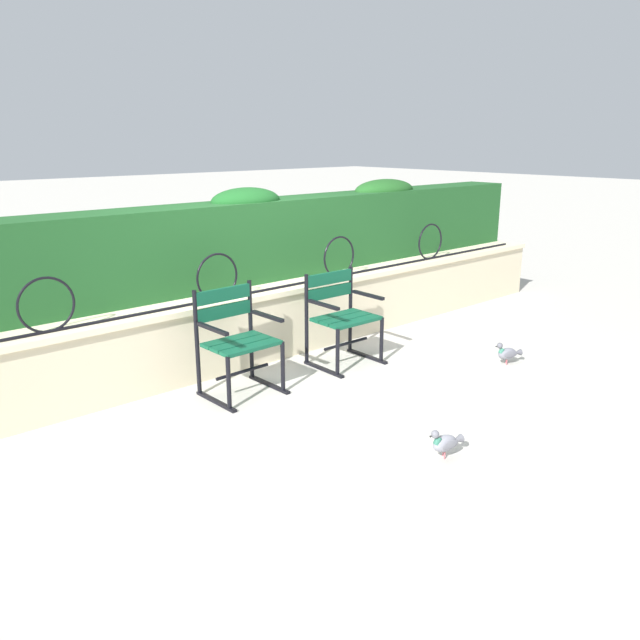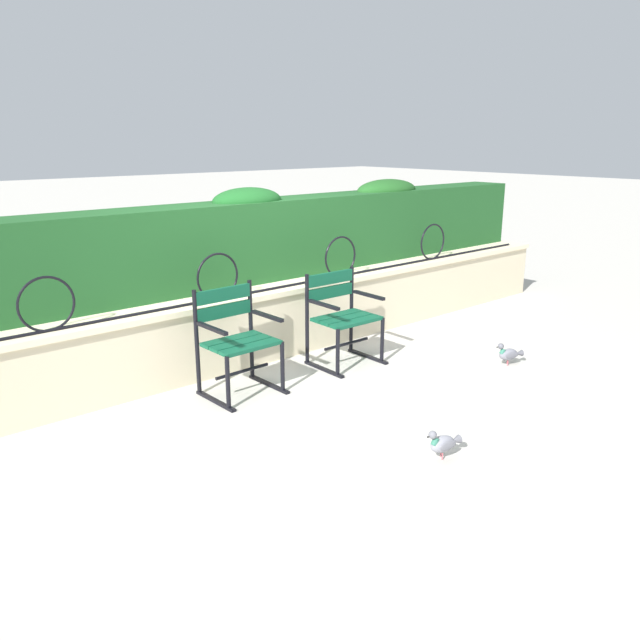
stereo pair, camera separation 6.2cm
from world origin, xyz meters
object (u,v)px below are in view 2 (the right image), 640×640
(park_chair_left, at_px, (236,338))
(pigeon_near_chairs, at_px, (443,443))
(park_chair_right, at_px, (341,315))
(pigeon_far_side, at_px, (509,354))

(park_chair_left, relative_size, pigeon_near_chairs, 3.05)
(park_chair_right, bearing_deg, pigeon_near_chairs, -113.04)
(park_chair_right, relative_size, pigeon_near_chairs, 2.95)
(park_chair_right, xyz_separation_m, pigeon_near_chairs, (-0.78, -1.83, -0.35))
(park_chair_right, height_order, pigeon_far_side, park_chair_right)
(pigeon_near_chairs, height_order, pigeon_far_side, same)
(park_chair_right, distance_m, pigeon_far_side, 1.60)
(park_chair_left, distance_m, pigeon_near_chairs, 1.93)
(park_chair_left, distance_m, park_chair_right, 1.15)
(park_chair_right, bearing_deg, pigeon_far_side, -44.26)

